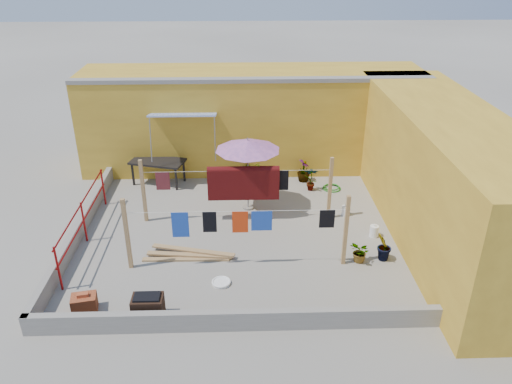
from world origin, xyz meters
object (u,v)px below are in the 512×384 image
Objects in this scene: patio_umbrella at (248,146)px; plant_back_a at (250,172)px; brazier at (148,307)px; green_hose at (332,188)px; brick_stack at (84,303)px; white_basin at (221,282)px; water_jug_a at (374,231)px; water_jug_b at (345,211)px; outdoor_table at (158,163)px.

plant_back_a is (0.08, 1.77, -1.58)m from patio_umbrella.
green_hose is (4.70, 5.80, -0.23)m from brazier.
patio_umbrella is at bearing -92.67° from plant_back_a.
green_hose is at bearing 42.35° from brick_stack.
patio_umbrella is 4.06m from white_basin.
brazier is 1.10× the size of green_hose.
white_basin is at bearing 37.41° from brazier.
plant_back_a reaches higher than water_jug_a.
water_jug_b is 1.67m from green_hose.
plant_back_a is at bearing 60.03° from brick_stack.
outdoor_table is 5.96m from water_jug_b.
patio_umbrella is 6.04× the size of water_jug_a.
green_hose is at bearing 24.16° from patio_umbrella.
green_hose is (3.28, 4.71, -0.00)m from white_basin.
water_jug_a is 2.88m from green_hose.
white_basin is 4.54m from water_jug_b.
patio_umbrella reaches higher than white_basin.
outdoor_table reaches higher than plant_back_a.
brick_stack is (-0.67, -6.13, -0.51)m from outdoor_table.
white_basin is (1.43, 1.09, -0.23)m from brazier.
patio_umbrella is at bearing 169.69° from water_jug_b.
brazier is (1.36, -0.27, 0.08)m from brick_stack.
outdoor_table is 5.75m from white_basin.
outdoor_table reaches higher than water_jug_a.
water_jug_a is (6.67, 2.71, -0.03)m from brick_stack.
outdoor_table is 6.93m from water_jug_a.
green_hose is at bearing 55.16° from white_basin.
patio_umbrella is 3.78× the size of green_hose.
patio_umbrella is 4.96× the size of white_basin.
plant_back_a reaches higher than brazier.
brick_stack is at bearing -157.92° from water_jug_a.
plant_back_a is at bearing 87.33° from patio_umbrella.
brazier reaches higher than green_hose.
brick_stack is at bearing -147.91° from water_jug_b.
brazier is 1.75× the size of water_jug_a.
brazier reaches higher than water_jug_a.
plant_back_a reaches higher than white_basin.
water_jug_b is 0.46× the size of plant_back_a.
plant_back_a is (-2.53, 0.60, 0.31)m from green_hose.
water_jug_b is at bearing 114.19° from water_jug_a.
brick_stack is 1.58× the size of water_jug_a.
water_jug_a is at bearing -47.41° from plant_back_a.
patio_umbrella is 2.37m from plant_back_a.
brick_stack is 2.90m from white_basin.
outdoor_table reaches higher than brazier.
outdoor_table is 5.65× the size of water_jug_b.
white_basin is (-0.67, -3.54, -1.88)m from patio_umbrella.
plant_back_a reaches higher than brick_stack.
plant_back_a is at bearing 132.59° from water_jug_a.
white_basin is (2.12, -5.31, -0.66)m from outdoor_table.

